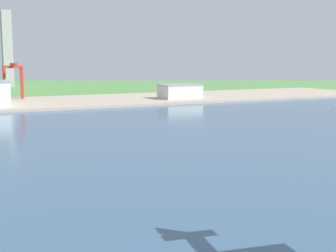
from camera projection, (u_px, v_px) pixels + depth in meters
ground_plane at (81, 130)px, 297.70m from camera, size 2400.00×2400.00×0.00m
water_bay at (111, 145)px, 244.20m from camera, size 840.00×360.00×0.15m
industrial_pier at (31, 103)px, 466.91m from camera, size 840.00×140.00×2.50m
port_crane_red at (13, 74)px, 498.63m from camera, size 20.56×43.40×38.94m
warehouse_annex at (180, 91)px, 509.19m from camera, size 43.74×29.63×15.65m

